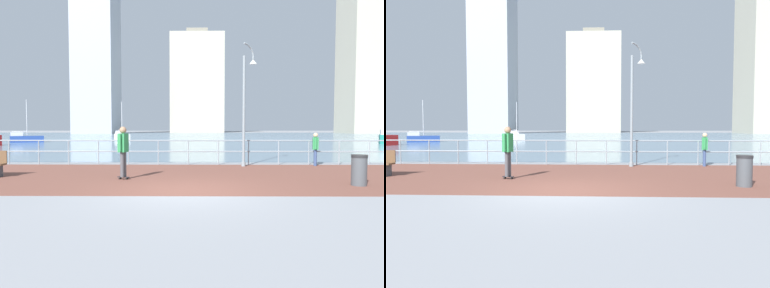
% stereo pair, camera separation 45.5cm
% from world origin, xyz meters
% --- Properties ---
extents(ground, '(220.00, 220.00, 0.00)m').
position_xyz_m(ground, '(0.00, 40.00, 0.00)').
color(ground, gray).
extents(brick_paving, '(28.00, 7.20, 0.01)m').
position_xyz_m(brick_paving, '(0.00, 2.95, 0.00)').
color(brick_paving, brown).
rests_on(brick_paving, ground).
extents(harbor_water, '(180.00, 88.00, 0.00)m').
position_xyz_m(harbor_water, '(0.00, 51.55, 0.00)').
color(harbor_water, '#6B899E').
rests_on(harbor_water, ground).
extents(waterfront_railing, '(25.25, 0.06, 1.16)m').
position_xyz_m(waterfront_railing, '(-0.00, 6.55, 0.80)').
color(waterfront_railing, '#8C99A3').
rests_on(waterfront_railing, ground).
extents(lamppost, '(0.72, 0.59, 5.49)m').
position_xyz_m(lamppost, '(2.62, 6.04, 3.04)').
color(lamppost, gray).
rests_on(lamppost, ground).
extents(skateboarder, '(0.41, 0.55, 1.77)m').
position_xyz_m(skateboarder, '(-2.09, 2.11, 1.07)').
color(skateboarder, black).
rests_on(skateboarder, ground).
extents(bystander, '(0.32, 0.55, 1.50)m').
position_xyz_m(bystander, '(5.78, 6.20, 0.87)').
color(bystander, '#384C7A').
rests_on(bystander, ground).
extents(trash_bin, '(0.46, 0.46, 0.93)m').
position_xyz_m(trash_bin, '(5.24, 0.98, 0.47)').
color(trash_bin, '#474C51').
rests_on(trash_bin, ground).
extents(sailboat_white, '(2.82, 3.81, 5.22)m').
position_xyz_m(sailboat_white, '(-9.81, 37.39, 0.50)').
color(sailboat_white, white).
rests_on(sailboat_white, ground).
extents(sailboat_yellow, '(3.58, 2.47, 4.86)m').
position_xyz_m(sailboat_yellow, '(-18.94, 29.15, 0.46)').
color(sailboat_yellow, '#284799').
rests_on(sailboat_yellow, ground).
extents(tower_slate, '(10.44, 11.97, 42.96)m').
position_xyz_m(tower_slate, '(-25.94, 81.96, 20.65)').
color(tower_slate, '#A3A8B2').
rests_on(tower_slate, ground).
extents(tower_brick, '(17.00, 11.72, 33.24)m').
position_xyz_m(tower_brick, '(0.93, 102.17, 15.79)').
color(tower_brick, '#B2AD99').
rests_on(tower_brick, ground).
extents(tower_glass, '(14.20, 12.90, 44.80)m').
position_xyz_m(tower_glass, '(47.93, 83.83, 21.57)').
color(tower_glass, '#B2AD99').
rests_on(tower_glass, ground).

